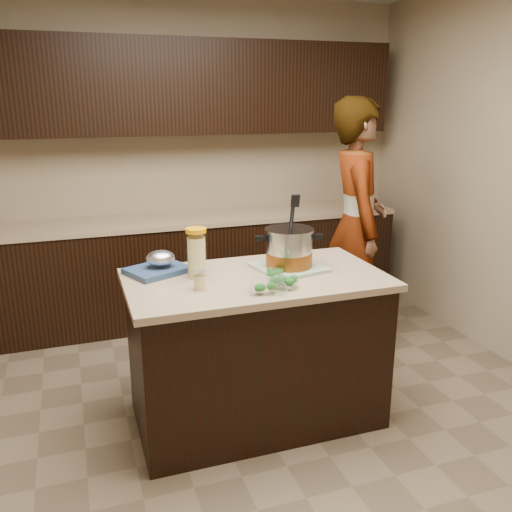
{
  "coord_description": "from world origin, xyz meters",
  "views": [
    {
      "loc": [
        -0.95,
        -2.74,
        1.87
      ],
      "look_at": [
        0.0,
        0.0,
        1.02
      ],
      "focal_mm": 38.0,
      "sensor_mm": 36.0,
      "label": 1
    }
  ],
  "objects_px": {
    "stock_pot": "(289,250)",
    "lemonade_pitcher": "(197,255)",
    "island": "(256,348)",
    "person": "(356,226)"
  },
  "relations": [
    {
      "from": "stock_pot",
      "to": "island",
      "type": "bearing_deg",
      "value": -152.0
    },
    {
      "from": "stock_pot",
      "to": "lemonade_pitcher",
      "type": "relative_size",
      "value": 1.47
    },
    {
      "from": "island",
      "to": "stock_pot",
      "type": "relative_size",
      "value": 3.59
    },
    {
      "from": "island",
      "to": "person",
      "type": "distance_m",
      "value": 1.4
    },
    {
      "from": "island",
      "to": "person",
      "type": "bearing_deg",
      "value": 35.92
    },
    {
      "from": "island",
      "to": "stock_pot",
      "type": "xyz_separation_m",
      "value": [
        0.23,
        0.07,
        0.56
      ]
    },
    {
      "from": "lemonade_pitcher",
      "to": "person",
      "type": "bearing_deg",
      "value": 25.99
    },
    {
      "from": "stock_pot",
      "to": "lemonade_pitcher",
      "type": "bearing_deg",
      "value": -171.52
    },
    {
      "from": "lemonade_pitcher",
      "to": "person",
      "type": "xyz_separation_m",
      "value": [
        1.38,
        0.67,
        -0.09
      ]
    },
    {
      "from": "lemonade_pitcher",
      "to": "stock_pot",
      "type": "bearing_deg",
      "value": -3.39
    }
  ]
}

